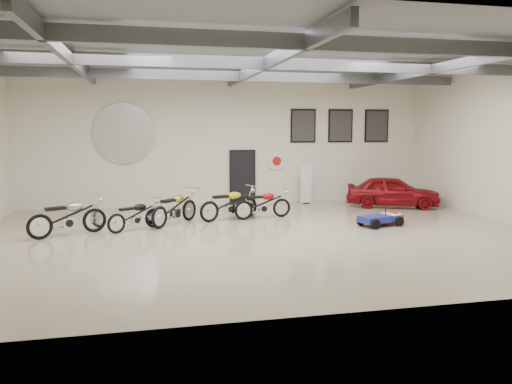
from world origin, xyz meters
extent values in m
cube|color=tan|center=(0.00, 0.00, 0.00)|extent=(16.00, 12.00, 0.01)
cube|color=slate|center=(0.00, 0.00, 5.00)|extent=(16.00, 12.00, 0.01)
cube|color=#ECE6CB|center=(0.00, 6.00, 2.50)|extent=(16.00, 0.02, 5.00)
cube|color=black|center=(0.50, 5.95, 1.05)|extent=(0.92, 0.08, 2.10)
imported|color=maroon|center=(6.00, 4.00, 0.60)|extent=(2.68, 3.77, 1.19)
camera|label=1|loc=(-3.23, -13.39, 3.04)|focal=35.00mm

